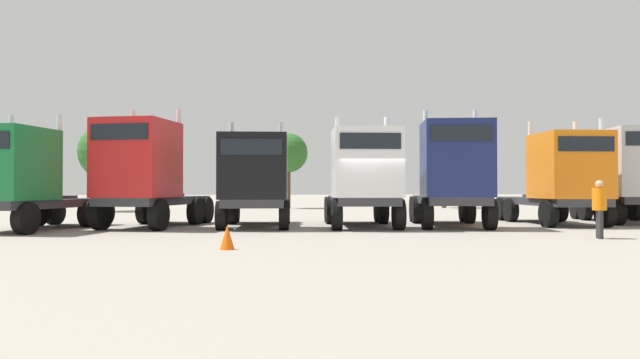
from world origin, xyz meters
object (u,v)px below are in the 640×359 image
object	(u,v)px
visitor_in_hivis	(599,205)
traffic_cone_near	(227,237)
semi_truck_green	(19,178)
semi_truck_orange	(562,178)
semi_truck_black	(255,180)
semi_truck_red	(144,172)
semi_truck_navy	(453,174)
semi_truck_silver	(634,174)
semi_truck_white	(364,177)

from	to	relation	value
visitor_in_hivis	traffic_cone_near	size ratio (longest dim) A/B	2.88
semi_truck_green	semi_truck_orange	distance (m)	20.20
semi_truck_green	semi_truck_black	size ratio (longest dim) A/B	1.08
semi_truck_red	visitor_in_hivis	bearing A→B (deg)	83.78
semi_truck_green	semi_truck_navy	bearing A→B (deg)	106.20
semi_truck_orange	traffic_cone_near	xyz separation A→B (m)	(-12.93, -7.01, -1.61)
semi_truck_navy	traffic_cone_near	size ratio (longest dim) A/B	10.72
semi_truck_black	semi_truck_silver	world-z (taller)	semi_truck_silver
semi_truck_green	semi_truck_orange	size ratio (longest dim) A/B	1.03
semi_truck_navy	semi_truck_orange	distance (m)	4.80
semi_truck_orange	semi_truck_red	bearing A→B (deg)	-87.67
visitor_in_hivis	traffic_cone_near	bearing A→B (deg)	-147.08
semi_truck_green	semi_truck_red	distance (m)	4.10
semi_truck_black	visitor_in_hivis	xyz separation A→B (m)	(10.05, -5.63, -0.80)
semi_truck_orange	visitor_in_hivis	world-z (taller)	semi_truck_orange
semi_truck_white	visitor_in_hivis	world-z (taller)	semi_truck_white
semi_truck_red	visitor_in_hivis	world-z (taller)	semi_truck_red
semi_truck_black	semi_truck_orange	bearing A→B (deg)	93.96
semi_truck_red	semi_truck_orange	bearing A→B (deg)	104.84
semi_truck_orange	semi_truck_silver	bearing A→B (deg)	104.81
semi_truck_red	semi_truck_silver	distance (m)	19.81
semi_truck_silver	semi_truck_white	bearing A→B (deg)	-72.01
semi_truck_white	semi_truck_orange	bearing A→B (deg)	97.28
semi_truck_green	semi_truck_white	bearing A→B (deg)	107.33
semi_truck_navy	traffic_cone_near	xyz separation A→B (m)	(-8.16, -6.40, -1.73)
semi_truck_silver	visitor_in_hivis	xyz separation A→B (m)	(-5.66, -6.11, -1.08)
semi_truck_white	semi_truck_navy	bearing A→B (deg)	90.34
semi_truck_red	semi_truck_white	size ratio (longest dim) A/B	1.02
semi_truck_silver	traffic_cone_near	xyz separation A→B (m)	(-16.49, -7.66, -1.77)
semi_truck_black	semi_truck_navy	world-z (taller)	semi_truck_navy
semi_truck_green	visitor_in_hivis	xyz separation A→B (m)	(18.09, -4.98, -0.85)
semi_truck_green	semi_truck_black	world-z (taller)	semi_truck_green
semi_truck_green	traffic_cone_near	distance (m)	9.89
semi_truck_black	semi_truck_white	distance (m)	4.06
semi_truck_navy	semi_truck_orange	world-z (taller)	semi_truck_navy
semi_truck_white	semi_truck_navy	size ratio (longest dim) A/B	0.95
semi_truck_silver	semi_truck_navy	bearing A→B (deg)	-68.26
semi_truck_green	semi_truck_orange	xyz separation A→B (m)	(20.19, 0.48, 0.06)
semi_truck_black	traffic_cone_near	size ratio (longest dim) A/B	9.81
semi_truck_navy	visitor_in_hivis	distance (m)	5.62
semi_truck_green	traffic_cone_near	bearing A→B (deg)	64.74
semi_truck_navy	traffic_cone_near	world-z (taller)	semi_truck_navy
semi_truck_green	semi_truck_white	xyz separation A→B (m)	(12.07, 0.13, 0.05)
semi_truck_red	semi_truck_orange	size ratio (longest dim) A/B	1.01
semi_truck_white	semi_truck_silver	size ratio (longest dim) A/B	0.98
semi_truck_white	semi_truck_red	bearing A→B (deg)	-91.86
semi_truck_red	semi_truck_silver	xyz separation A→B (m)	(19.81, 0.04, -0.01)
semi_truck_navy	semi_truck_orange	bearing A→B (deg)	108.70
semi_truck_navy	visitor_in_hivis	size ratio (longest dim) A/B	3.72
semi_truck_red	semi_truck_white	bearing A→B (deg)	100.28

